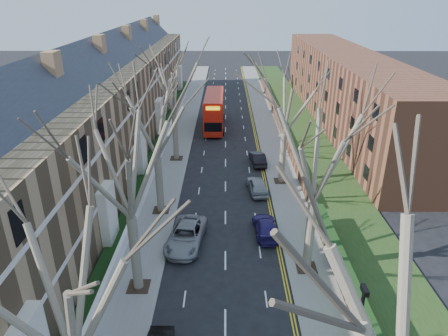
{
  "coord_description": "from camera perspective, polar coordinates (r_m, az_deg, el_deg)",
  "views": [
    {
      "loc": [
        -0.0,
        -14.79,
        17.93
      ],
      "look_at": [
        -0.14,
        19.55,
        2.66
      ],
      "focal_mm": 32.0,
      "sensor_mm": 36.0,
      "label": 1
    }
  ],
  "objects": [
    {
      "name": "grass_verge_right",
      "position": [
        57.62,
        10.78,
        5.57
      ],
      "size": [
        6.0,
        102.0,
        0.06
      ],
      "color": "#1C3212",
      "rests_on": "ground"
    },
    {
      "name": "tree_right_near",
      "position": [
        13.23,
        26.93,
        -16.76
      ],
      "size": [
        10.85,
        10.85,
        15.2
      ],
      "color": "#6D604E",
      "rests_on": "ground"
    },
    {
      "name": "tree_left_near",
      "position": [
        15.17,
        -22.67,
        -14.64
      ],
      "size": [
        9.8,
        9.8,
        13.73
      ],
      "color": "#6D604E",
      "rests_on": "ground"
    },
    {
      "name": "tree_right_mid",
      "position": [
        24.94,
        13.46,
        3.68
      ],
      "size": [
        10.5,
        10.5,
        14.71
      ],
      "color": "#6D604E",
      "rests_on": "ground"
    },
    {
      "name": "wall_hedge_right",
      "position": [
        24.98,
        19.34,
        -20.02
      ],
      "size": [
        0.7,
        24.0,
        1.8
      ],
      "color": "brown",
      "rests_on": "ground"
    },
    {
      "name": "car_left_far",
      "position": [
        31.14,
        -5.45,
        -9.58
      ],
      "size": [
        3.23,
        5.85,
        1.55
      ],
      "primitive_type": "imported",
      "rotation": [
        0.0,
        0.0,
        -0.12
      ],
      "color": "gray",
      "rests_on": "ground"
    },
    {
      "name": "double_decker_bus",
      "position": [
        57.14,
        -1.41,
        8.1
      ],
      "size": [
        2.9,
        11.25,
        4.69
      ],
      "rotation": [
        0.0,
        0.0,
        3.14
      ],
      "color": "red",
      "rests_on": "ground"
    },
    {
      "name": "terrace_left",
      "position": [
        49.36,
        -16.0,
        8.5
      ],
      "size": [
        9.7,
        78.0,
        13.6
      ],
      "color": "olive",
      "rests_on": "ground"
    },
    {
      "name": "car_right_far",
      "position": [
        45.07,
        4.85,
        1.37
      ],
      "size": [
        1.86,
        4.24,
        1.35
      ],
      "primitive_type": "imported",
      "rotation": [
        0.0,
        0.0,
        3.25
      ],
      "color": "black",
      "rests_on": "ground"
    },
    {
      "name": "tree_left_dist",
      "position": [
        43.97,
        -7.4,
        12.8
      ],
      "size": [
        10.5,
        10.5,
        14.71
      ],
      "color": "#6D604E",
      "rests_on": "ground"
    },
    {
      "name": "tree_left_far",
      "position": [
        32.5,
        -9.97,
        8.1
      ],
      "size": [
        10.15,
        10.15,
        14.22
      ],
      "color": "#6D604E",
      "rests_on": "ground"
    },
    {
      "name": "flats_right",
      "position": [
        61.74,
        16.97,
        10.85
      ],
      "size": [
        13.97,
        54.0,
        10.0
      ],
      "color": "brown",
      "rests_on": "ground"
    },
    {
      "name": "car_right_mid",
      "position": [
        38.74,
        4.77,
        -2.5
      ],
      "size": [
        2.18,
        4.37,
        1.43
      ],
      "primitive_type": "imported",
      "rotation": [
        0.0,
        0.0,
        3.26
      ],
      "color": "gray",
      "rests_on": "ground"
    },
    {
      "name": "pavement_left",
      "position": [
        57.0,
        -5.85,
        5.57
      ],
      "size": [
        3.0,
        102.0,
        0.12
      ],
      "primitive_type": "cube",
      "color": "slate",
      "rests_on": "ground"
    },
    {
      "name": "tree_left_mid",
      "position": [
        23.13,
        -14.06,
        2.0
      ],
      "size": [
        10.5,
        10.5,
        14.71
      ],
      "color": "#6D604E",
      "rests_on": "ground"
    },
    {
      "name": "car_right_near",
      "position": [
        32.45,
        5.98,
        -8.37
      ],
      "size": [
        2.05,
        4.5,
        1.28
      ],
      "primitive_type": "imported",
      "rotation": [
        0.0,
        0.0,
        3.2
      ],
      "color": "navy",
      "rests_on": "ground"
    },
    {
      "name": "tree_right_far",
      "position": [
        38.23,
        8.96,
        10.55
      ],
      "size": [
        10.15,
        10.15,
        14.22
      ],
      "color": "#6D604E",
      "rests_on": "ground"
    },
    {
      "name": "front_wall_left",
      "position": [
        49.55,
        -8.67,
        3.24
      ],
      "size": [
        0.3,
        78.0,
        1.0
      ],
      "color": "white",
      "rests_on": "ground"
    },
    {
      "name": "pavement_right",
      "position": [
        57.0,
        6.3,
        5.55
      ],
      "size": [
        3.0,
        102.0,
        0.12
      ],
      "primitive_type": "cube",
      "color": "slate",
      "rests_on": "ground"
    }
  ]
}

